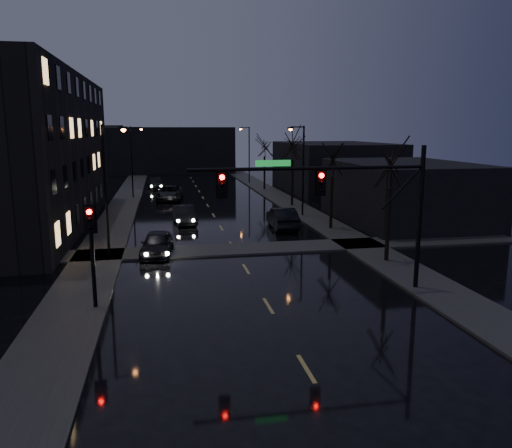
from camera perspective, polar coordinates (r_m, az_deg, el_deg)
name	(u,v)px	position (r m, az deg, el deg)	size (l,w,h in m)	color
ground	(326,401)	(15.46, 7.95, -19.36)	(160.00, 160.00, 0.00)	black
sidewalk_left	(120,212)	(48.42, -15.29, 1.31)	(3.00, 140.00, 0.12)	#2D2D2B
sidewalk_right	(295,207)	(49.95, 4.53, 1.95)	(3.00, 140.00, 0.12)	#2D2D2B
sidewalk_cross	(235,249)	(32.37, -2.45, -2.92)	(40.00, 3.00, 0.12)	#2D2D2B
apartment_block	(6,151)	(44.34, -26.64, 7.44)	(12.00, 30.00, 12.00)	black
commercial_right_near	(404,192)	(43.78, 16.59, 3.50)	(10.00, 14.00, 5.00)	black
commercial_right_far	(334,167)	(64.48, 8.90, 6.49)	(12.00, 18.00, 6.00)	black
far_block	(170,150)	(90.72, -9.79, 8.32)	(22.00, 10.00, 8.00)	black
signal_mast	(346,192)	(23.33, 10.26, 3.57)	(11.11, 0.41, 7.00)	black
signal_pole_left	(92,242)	(22.35, -18.28, -1.96)	(0.35, 0.41, 4.53)	black
tree_near	(391,156)	(29.59, 15.22, 7.49)	(3.52, 3.52, 8.08)	black
tree_mid_a	(333,154)	(38.85, 8.76, 7.88)	(3.30, 3.30, 7.58)	black
tree_mid_b	(293,140)	(50.30, 4.23, 9.51)	(3.74, 3.74, 8.59)	black
tree_far	(265,142)	(63.95, 0.99, 9.32)	(3.43, 3.43, 7.88)	black
streetlight_l_near	(109,180)	(30.94, -16.48, 4.87)	(1.53, 0.28, 8.00)	black
streetlight_l_far	(133,156)	(57.79, -13.84, 7.58)	(1.53, 0.28, 8.00)	black
streetlight_r_mid	(301,163)	(44.39, 5.15, 6.95)	(1.53, 0.28, 8.00)	black
streetlight_r_far	(248,150)	(71.70, -0.96, 8.46)	(1.53, 0.28, 8.00)	black
oncoming_car_a	(157,244)	(31.47, -11.25, -2.22)	(1.78, 4.42, 1.51)	black
oncoming_car_b	(184,215)	(41.68, -8.19, 1.05)	(1.57, 4.50, 1.48)	black
oncoming_car_c	(169,193)	(55.53, -9.86, 3.50)	(2.68, 5.82, 1.62)	black
oncoming_car_d	(156,184)	(66.20, -11.32, 4.53)	(1.99, 4.90, 1.42)	black
lead_car	(282,218)	(39.27, 3.03, 0.68)	(1.77, 5.07, 1.67)	black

